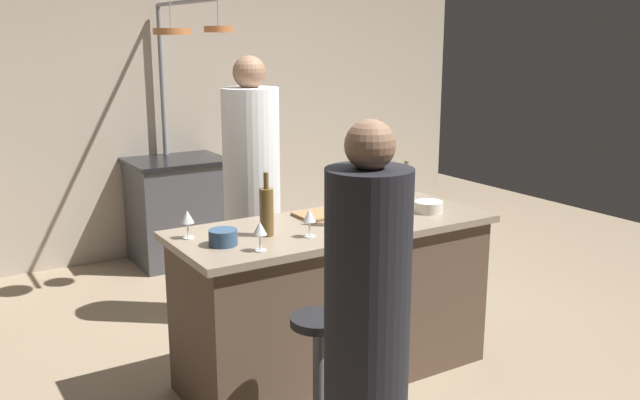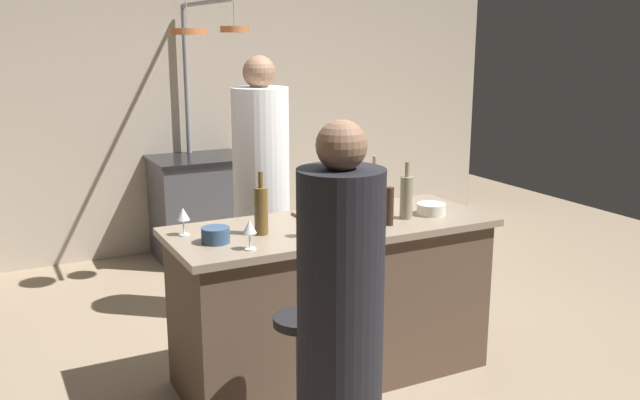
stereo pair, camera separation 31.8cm
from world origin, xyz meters
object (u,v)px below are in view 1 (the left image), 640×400
object	(u,v)px
wine_glass_by_chef	(260,230)
mixing_bowl_blue	(223,237)
guest_left	(367,337)
mixing_bowl_ceramic	(429,207)
cutting_board	(324,214)
wine_bottle_rose	(371,188)
wine_bottle_white	(406,195)
wine_bottle_amber	(267,211)
stove_range	(179,210)
wine_glass_near_left_guest	(187,218)
chef	(252,201)
wine_glass_near_right_guest	(309,217)
wine_bottle_red	(343,204)
potted_plant	(415,222)
bar_stool_left	(319,379)
pepper_mill	(391,205)

from	to	relation	value
wine_glass_by_chef	mixing_bowl_blue	bearing A→B (deg)	121.75
guest_left	mixing_bowl_ceramic	xyz separation A→B (m)	(1.10, 0.93, 0.19)
cutting_board	wine_bottle_rose	distance (m)	0.36
wine_bottle_white	wine_glass_by_chef	bearing A→B (deg)	-171.75
cutting_board	wine_bottle_amber	distance (m)	0.51
mixing_bowl_ceramic	wine_bottle_amber	bearing A→B (deg)	176.21
stove_range	mixing_bowl_ceramic	world-z (taller)	mixing_bowl_ceramic
stove_range	wine_glass_near_left_guest	bearing A→B (deg)	-108.94
chef	mixing_bowl_ceramic	xyz separation A→B (m)	(0.61, -1.07, 0.11)
wine_bottle_rose	wine_glass_near_right_guest	size ratio (longest dim) A/B	2.17
cutting_board	guest_left	bearing A→B (deg)	-114.73
wine_bottle_rose	wine_bottle_red	xyz separation A→B (m)	(-0.36, -0.24, -0.00)
potted_plant	wine_glass_by_chef	bearing A→B (deg)	-144.15
wine_bottle_white	cutting_board	bearing A→B (deg)	146.01
wine_glass_near_right_guest	mixing_bowl_ceramic	size ratio (longest dim) A/B	0.89
wine_bottle_rose	wine_glass_near_left_guest	distance (m)	1.17
bar_stool_left	wine_bottle_white	bearing A→B (deg)	30.31
chef	cutting_board	world-z (taller)	chef
stove_range	guest_left	xyz separation A→B (m)	(-0.51, -3.47, 0.30)
wine_bottle_rose	wine_bottle_red	bearing A→B (deg)	-146.16
guest_left	wine_bottle_red	world-z (taller)	guest_left
wine_bottle_white	wine_bottle_amber	distance (m)	0.85
wine_glass_near_left_guest	mixing_bowl_ceramic	xyz separation A→B (m)	(1.39, -0.23, -0.07)
cutting_board	wine_glass_by_chef	distance (m)	0.74
stove_range	potted_plant	bearing A→B (deg)	-27.74
chef	mixing_bowl_ceramic	distance (m)	1.24
wine_glass_near_right_guest	wine_glass_near_left_guest	distance (m)	0.62
bar_stool_left	wine_glass_near_right_guest	xyz separation A→B (m)	(0.23, 0.46, 0.63)
potted_plant	wine_bottle_red	size ratio (longest dim) A/B	1.68
cutting_board	wine_bottle_red	xyz separation A→B (m)	(-0.03, -0.23, 0.11)
wine_bottle_amber	wine_bottle_rose	bearing A→B (deg)	13.92
potted_plant	wine_glass_near_right_guest	size ratio (longest dim) A/B	3.56
wine_bottle_red	guest_left	bearing A→B (deg)	-118.52
wine_bottle_rose	mixing_bowl_blue	bearing A→B (deg)	-167.46
potted_plant	wine_bottle_rose	size ratio (longest dim) A/B	1.64
chef	guest_left	xyz separation A→B (m)	(-0.49, -2.00, -0.08)
bar_stool_left	wine_glass_by_chef	size ratio (longest dim) A/B	4.66
guest_left	chef	bearing A→B (deg)	76.21
cutting_board	pepper_mill	bearing A→B (deg)	-56.68
wine_bottle_amber	mixing_bowl_ceramic	world-z (taller)	wine_bottle_amber
stove_range	guest_left	world-z (taller)	guest_left
potted_plant	pepper_mill	bearing A→B (deg)	-133.19
guest_left	wine_bottle_white	distance (m)	1.34
bar_stool_left	wine_bottle_rose	world-z (taller)	wine_bottle_rose
chef	wine_bottle_red	size ratio (longest dim) A/B	5.74
bar_stool_left	wine_glass_near_right_guest	size ratio (longest dim) A/B	4.66
mixing_bowl_blue	wine_bottle_amber	bearing A→B (deg)	8.20
pepper_mill	wine_bottle_red	size ratio (longest dim) A/B	0.68
wine_glass_by_chef	wine_glass_near_left_guest	world-z (taller)	same
cutting_board	wine_glass_near_right_guest	xyz separation A→B (m)	(-0.29, -0.32, 0.10)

